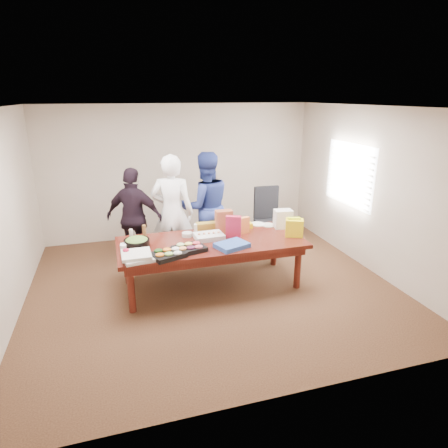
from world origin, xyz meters
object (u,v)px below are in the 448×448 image
object	(u,v)px
conference_table	(211,263)
person_right	(206,207)
person_center	(172,213)
salad_bowl	(137,243)
sheet_cake	(209,236)
office_chair	(270,221)

from	to	relation	value
conference_table	person_right	bearing A→B (deg)	80.31
person_center	salad_bowl	world-z (taller)	person_center
conference_table	sheet_cake	size ratio (longest dim) A/B	6.42
office_chair	person_right	size ratio (longest dim) A/B	0.59
person_center	person_right	distance (m)	0.66
person_right	sheet_cake	world-z (taller)	person_right
conference_table	office_chair	bearing A→B (deg)	37.86
salad_bowl	sheet_cake	bearing A→B (deg)	2.69
office_chair	person_center	world-z (taller)	person_center
person_right	salad_bowl	size ratio (longest dim) A/B	5.24
office_chair	sheet_cake	size ratio (longest dim) A/B	2.63
office_chair	sheet_cake	distance (m)	1.81
person_right	sheet_cake	size ratio (longest dim) A/B	4.45
person_center	salad_bowl	xyz separation A→B (m)	(-0.66, -0.83, -0.17)
person_center	salad_bowl	bearing A→B (deg)	72.07
person_center	office_chair	bearing A→B (deg)	-151.58
conference_table	office_chair	distance (m)	1.86
person_center	person_right	xyz separation A→B (m)	(0.63, 0.22, -0.01)
office_chair	sheet_cake	world-z (taller)	office_chair
salad_bowl	person_center	bearing A→B (deg)	51.37
conference_table	person_right	size ratio (longest dim) A/B	1.44
person_center	person_right	bearing A→B (deg)	-140.20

